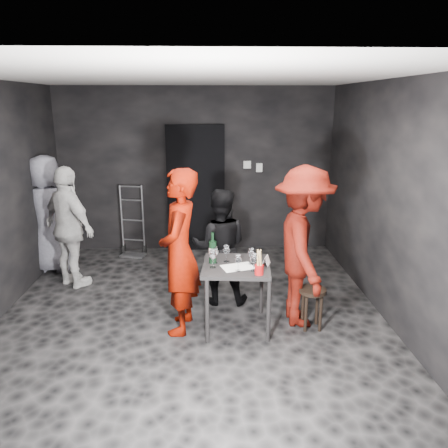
{
  "coord_description": "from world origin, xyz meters",
  "views": [
    {
      "loc": [
        0.21,
        -4.71,
        2.45
      ],
      "look_at": [
        0.39,
        0.25,
        1.05
      ],
      "focal_mm": 35.0,
      "sensor_mm": 36.0,
      "label": 1
    }
  ],
  "objects_px": {
    "hand_truck": "(133,242)",
    "stool": "(312,298)",
    "tasting_table": "(236,273)",
    "bystander_cream": "(69,222)",
    "server_red": "(179,236)",
    "man_maroon": "(304,231)",
    "bystander_grey": "(47,206)",
    "breadstick_cup": "(259,263)",
    "woman_black": "(220,249)",
    "wine_bottle": "(213,251)"
  },
  "relations": [
    {
      "from": "hand_truck",
      "to": "wine_bottle",
      "type": "distance_m",
      "value": 2.83
    },
    {
      "from": "wine_bottle",
      "to": "bystander_cream",
      "type": "bearing_deg",
      "value": 148.13
    },
    {
      "from": "bystander_cream",
      "to": "breadstick_cup",
      "type": "distance_m",
      "value": 2.82
    },
    {
      "from": "breadstick_cup",
      "to": "stool",
      "type": "bearing_deg",
      "value": 20.97
    },
    {
      "from": "tasting_table",
      "to": "wine_bottle",
      "type": "height_order",
      "value": "wine_bottle"
    },
    {
      "from": "wine_bottle",
      "to": "server_red",
      "type": "bearing_deg",
      "value": -169.48
    },
    {
      "from": "tasting_table",
      "to": "woman_black",
      "type": "height_order",
      "value": "woman_black"
    },
    {
      "from": "bystander_cream",
      "to": "wine_bottle",
      "type": "xyz_separation_m",
      "value": [
        1.9,
        -1.18,
        -0.03
      ]
    },
    {
      "from": "woman_black",
      "to": "bystander_grey",
      "type": "bearing_deg",
      "value": -21.09
    },
    {
      "from": "wine_bottle",
      "to": "breadstick_cup",
      "type": "bearing_deg",
      "value": -36.75
    },
    {
      "from": "bystander_cream",
      "to": "tasting_table",
      "type": "bearing_deg",
      "value": -170.48
    },
    {
      "from": "hand_truck",
      "to": "stool",
      "type": "bearing_deg",
      "value": -33.73
    },
    {
      "from": "stool",
      "to": "breadstick_cup",
      "type": "bearing_deg",
      "value": -159.03
    },
    {
      "from": "man_maroon",
      "to": "server_red",
      "type": "bearing_deg",
      "value": 95.7
    },
    {
      "from": "hand_truck",
      "to": "bystander_grey",
      "type": "bearing_deg",
      "value": -135.79
    },
    {
      "from": "bystander_cream",
      "to": "bystander_grey",
      "type": "height_order",
      "value": "bystander_grey"
    },
    {
      "from": "bystander_grey",
      "to": "man_maroon",
      "type": "bearing_deg",
      "value": 157.83
    },
    {
      "from": "hand_truck",
      "to": "woman_black",
      "type": "relative_size",
      "value": 0.83
    },
    {
      "from": "tasting_table",
      "to": "woman_black",
      "type": "distance_m",
      "value": 0.7
    },
    {
      "from": "man_maroon",
      "to": "wine_bottle",
      "type": "height_order",
      "value": "man_maroon"
    },
    {
      "from": "tasting_table",
      "to": "wine_bottle",
      "type": "distance_m",
      "value": 0.35
    },
    {
      "from": "hand_truck",
      "to": "bystander_cream",
      "type": "height_order",
      "value": "bystander_cream"
    },
    {
      "from": "tasting_table",
      "to": "man_maroon",
      "type": "bearing_deg",
      "value": 8.8
    },
    {
      "from": "stool",
      "to": "bystander_cream",
      "type": "height_order",
      "value": "bystander_cream"
    },
    {
      "from": "bystander_grey",
      "to": "breadstick_cup",
      "type": "xyz_separation_m",
      "value": [
        2.85,
        -2.11,
        -0.12
      ]
    },
    {
      "from": "stool",
      "to": "hand_truck",
      "type": "bearing_deg",
      "value": 133.23
    },
    {
      "from": "stool",
      "to": "bystander_grey",
      "type": "distance_m",
      "value": 4.0
    },
    {
      "from": "tasting_table",
      "to": "bystander_cream",
      "type": "bearing_deg",
      "value": 150.04
    },
    {
      "from": "man_maroon",
      "to": "bystander_cream",
      "type": "distance_m",
      "value": 3.12
    },
    {
      "from": "server_red",
      "to": "bystander_grey",
      "type": "height_order",
      "value": "server_red"
    },
    {
      "from": "hand_truck",
      "to": "bystander_grey",
      "type": "distance_m",
      "value": 1.5
    },
    {
      "from": "tasting_table",
      "to": "bystander_grey",
      "type": "xyz_separation_m",
      "value": [
        -2.64,
        1.82,
        0.35
      ]
    },
    {
      "from": "woman_black",
      "to": "wine_bottle",
      "type": "distance_m",
      "value": 0.65
    },
    {
      "from": "server_red",
      "to": "man_maroon",
      "type": "xyz_separation_m",
      "value": [
        1.36,
        0.12,
        0.0
      ]
    },
    {
      "from": "tasting_table",
      "to": "stool",
      "type": "distance_m",
      "value": 0.89
    },
    {
      "from": "tasting_table",
      "to": "man_maroon",
      "type": "distance_m",
      "value": 0.87
    },
    {
      "from": "bystander_cream",
      "to": "wine_bottle",
      "type": "bearing_deg",
      "value": -172.38
    },
    {
      "from": "bystander_grey",
      "to": "stool",
      "type": "bearing_deg",
      "value": 156.29
    },
    {
      "from": "server_red",
      "to": "wine_bottle",
      "type": "distance_m",
      "value": 0.41
    },
    {
      "from": "breadstick_cup",
      "to": "wine_bottle",
      "type": "bearing_deg",
      "value": 143.25
    },
    {
      "from": "breadstick_cup",
      "to": "hand_truck",
      "type": "bearing_deg",
      "value": 122.33
    },
    {
      "from": "bystander_cream",
      "to": "stool",
      "type": "bearing_deg",
      "value": -163.83
    },
    {
      "from": "stool",
      "to": "bystander_cream",
      "type": "relative_size",
      "value": 0.26
    },
    {
      "from": "hand_truck",
      "to": "stool",
      "type": "height_order",
      "value": "hand_truck"
    },
    {
      "from": "hand_truck",
      "to": "wine_bottle",
      "type": "height_order",
      "value": "hand_truck"
    },
    {
      "from": "woman_black",
      "to": "stool",
      "type": "bearing_deg",
      "value": 147.7
    },
    {
      "from": "woman_black",
      "to": "man_maroon",
      "type": "relative_size",
      "value": 0.65
    },
    {
      "from": "stool",
      "to": "wine_bottle",
      "type": "height_order",
      "value": "wine_bottle"
    },
    {
      "from": "woman_black",
      "to": "man_maroon",
      "type": "distance_m",
      "value": 1.14
    },
    {
      "from": "man_maroon",
      "to": "woman_black",
      "type": "bearing_deg",
      "value": 58.86
    }
  ]
}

